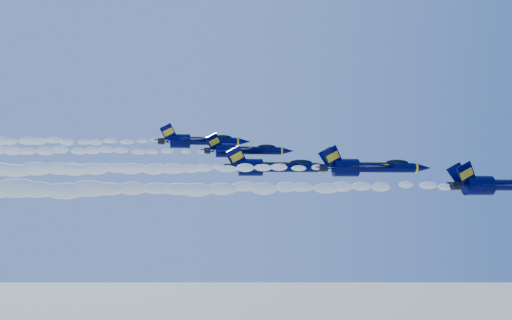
{
  "coord_description": "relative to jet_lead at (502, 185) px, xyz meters",
  "views": [
    {
      "loc": [
        -19.94,
        -84.93,
        149.53
      ],
      "look_at": [
        -8.9,
        5.48,
        155.49
      ],
      "focal_mm": 40.0,
      "sensor_mm": 36.0,
      "label": 1
    }
  ],
  "objects": [
    {
      "name": "smoke_trail_jet_third",
      "position": [
        -63.3,
        22.75,
        2.86
      ],
      "size": [
        57.65,
        2.49,
        2.24
      ],
      "primitive_type": "ellipsoid",
      "color": "white"
    },
    {
      "name": "jet_third",
      "position": [
        -26.62,
        22.75,
        3.37
      ],
      "size": [
        18.38,
        15.08,
        6.83
      ],
      "color": "#000236"
    },
    {
      "name": "jet_second",
      "position": [
        -13.72,
        12.77,
        2.88
      ],
      "size": [
        17.4,
        14.27,
        6.47
      ],
      "color": "#000236"
    },
    {
      "name": "jet_fifth",
      "position": [
        -38.33,
        39.85,
        9.21
      ],
      "size": [
        17.71,
        14.53,
        6.58
      ],
      "color": "#000236"
    },
    {
      "name": "jet_lead",
      "position": [
        0.0,
        0.0,
        0.0
      ],
      "size": [
        16.55,
        13.57,
        6.15
      ],
      "color": "#000236"
    },
    {
      "name": "smoke_trail_jet_second",
      "position": [
        -49.99,
        12.77,
        2.38
      ],
      "size": [
        57.65,
        2.36,
        2.12
      ],
      "primitive_type": "ellipsoid",
      "color": "white"
    },
    {
      "name": "smoke_trail_jet_fourth",
      "position": [
        -66.34,
        29.88,
        6.17
      ],
      "size": [
        57.65,
        2.16,
        1.94
      ],
      "primitive_type": "ellipsoid",
      "color": "white"
    },
    {
      "name": "smoke_trail_jet_fifth",
      "position": [
        -74.73,
        39.85,
        8.71
      ],
      "size": [
        57.65,
        2.4,
        2.16
      ],
      "primitive_type": "ellipsoid",
      "color": "white"
    },
    {
      "name": "smoke_trail_jet_lead",
      "position": [
        -35.9,
        0.0,
        -0.49
      ],
      "size": [
        57.65,
        2.24,
        2.02
      ],
      "primitive_type": "ellipsoid",
      "color": "white"
    },
    {
      "name": "jet_fourth",
      "position": [
        -30.7,
        29.88,
        6.65
      ],
      "size": [
        15.95,
        13.09,
        5.93
      ],
      "color": "#000236"
    }
  ]
}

